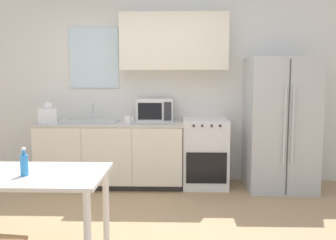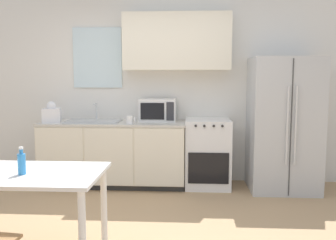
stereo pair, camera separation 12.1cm
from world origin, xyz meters
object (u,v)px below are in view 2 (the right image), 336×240
oven_range (207,153)px  coffee_mug (130,120)px  refrigerator (283,124)px  microwave (158,110)px  drink_bottle (22,163)px  dining_table (25,184)px

oven_range → coffee_mug: 1.15m
refrigerator → microwave: size_ratio=3.51×
oven_range → refrigerator: 1.08m
refrigerator → coffee_mug: 2.02m
microwave → drink_bottle: (-0.87, -2.36, -0.21)m
coffee_mug → drink_bottle: size_ratio=0.55×
coffee_mug → dining_table: size_ratio=0.10×
refrigerator → drink_bottle: refrigerator is taller
refrigerator → drink_bottle: 3.36m
refrigerator → coffee_mug: bearing=-175.7°
refrigerator → dining_table: bearing=-140.4°
oven_range → refrigerator: refrigerator is taller
oven_range → dining_table: oven_range is taller
dining_table → coffee_mug: bearing=74.5°
refrigerator → microwave: 1.70m
dining_table → refrigerator: bearing=39.6°
oven_range → microwave: (-0.69, 0.10, 0.58)m
oven_range → coffee_mug: coffee_mug is taller
oven_range → coffee_mug: size_ratio=7.69×
drink_bottle → microwave: bearing=69.8°
coffee_mug → drink_bottle: bearing=-104.7°
drink_bottle → dining_table: bearing=97.9°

